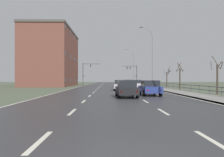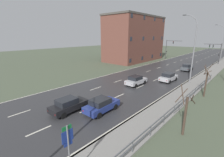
{
  "view_description": "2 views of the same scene",
  "coord_description": "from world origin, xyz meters",
  "px_view_note": "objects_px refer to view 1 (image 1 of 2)",
  "views": [
    {
      "loc": [
        -0.49,
        -4.01,
        1.7
      ],
      "look_at": [
        0.67,
        63.36,
        1.89
      ],
      "focal_mm": 35.71,
      "sensor_mm": 36.0,
      "label": 1
    },
    {
      "loc": [
        14.93,
        8.28,
        7.99
      ],
      "look_at": [
        0.0,
        24.81,
        1.81
      ],
      "focal_mm": 25.07,
      "sensor_mm": 36.0,
      "label": 2
    }
  ],
  "objects_px": {
    "car_near_right": "(150,88)",
    "brick_building": "(52,58)",
    "street_lamp_distant": "(133,67)",
    "car_far_right": "(136,84)",
    "car_far_left": "(128,83)",
    "street_lamp_midground": "(152,58)",
    "car_distant": "(120,85)",
    "traffic_signal_left": "(86,71)",
    "car_mid_centre": "(126,89)",
    "traffic_signal_right": "(133,71)"
  },
  "relations": [
    {
      "from": "traffic_signal_left",
      "to": "traffic_signal_right",
      "type": "bearing_deg",
      "value": -1.19
    },
    {
      "from": "car_distant",
      "to": "car_near_right",
      "type": "relative_size",
      "value": 1.0
    },
    {
      "from": "traffic_signal_left",
      "to": "car_mid_centre",
      "type": "height_order",
      "value": "traffic_signal_left"
    },
    {
      "from": "traffic_signal_right",
      "to": "street_lamp_distant",
      "type": "bearing_deg",
      "value": 82.7
    },
    {
      "from": "street_lamp_midground",
      "to": "car_distant",
      "type": "height_order",
      "value": "street_lamp_midground"
    },
    {
      "from": "traffic_signal_left",
      "to": "brick_building",
      "type": "distance_m",
      "value": 12.57
    },
    {
      "from": "traffic_signal_left",
      "to": "car_near_right",
      "type": "bearing_deg",
      "value": -75.74
    },
    {
      "from": "traffic_signal_left",
      "to": "car_far_right",
      "type": "relative_size",
      "value": 1.55
    },
    {
      "from": "car_near_right",
      "to": "brick_building",
      "type": "relative_size",
      "value": 0.2
    },
    {
      "from": "traffic_signal_left",
      "to": "car_far_left",
      "type": "xyz_separation_m",
      "value": [
        10.98,
        -14.92,
        -3.41
      ]
    },
    {
      "from": "street_lamp_midground",
      "to": "traffic_signal_right",
      "type": "bearing_deg",
      "value": 91.43
    },
    {
      "from": "car_distant",
      "to": "car_far_left",
      "type": "relative_size",
      "value": 1.0
    },
    {
      "from": "car_mid_centre",
      "to": "car_far_left",
      "type": "height_order",
      "value": "same"
    },
    {
      "from": "street_lamp_distant",
      "to": "car_mid_centre",
      "type": "distance_m",
      "value": 49.71
    },
    {
      "from": "street_lamp_distant",
      "to": "brick_building",
      "type": "distance_m",
      "value": 25.98
    },
    {
      "from": "street_lamp_midground",
      "to": "traffic_signal_right",
      "type": "relative_size",
      "value": 1.94
    },
    {
      "from": "street_lamp_distant",
      "to": "car_far_right",
      "type": "distance_m",
      "value": 31.15
    },
    {
      "from": "traffic_signal_left",
      "to": "brick_building",
      "type": "height_order",
      "value": "brick_building"
    },
    {
      "from": "car_far_right",
      "to": "traffic_signal_right",
      "type": "bearing_deg",
      "value": 87.06
    },
    {
      "from": "car_far_left",
      "to": "traffic_signal_right",
      "type": "bearing_deg",
      "value": 76.95
    },
    {
      "from": "street_lamp_distant",
      "to": "car_far_right",
      "type": "bearing_deg",
      "value": -95.64
    },
    {
      "from": "car_mid_centre",
      "to": "brick_building",
      "type": "distance_m",
      "value": 38.92
    },
    {
      "from": "traffic_signal_right",
      "to": "car_mid_centre",
      "type": "bearing_deg",
      "value": -97.19
    },
    {
      "from": "street_lamp_midground",
      "to": "car_mid_centre",
      "type": "bearing_deg",
      "value": -107.58
    },
    {
      "from": "street_lamp_distant",
      "to": "car_far_left",
      "type": "height_order",
      "value": "street_lamp_distant"
    },
    {
      "from": "car_mid_centre",
      "to": "car_near_right",
      "type": "bearing_deg",
      "value": 40.02
    },
    {
      "from": "traffic_signal_right",
      "to": "car_far_left",
      "type": "height_order",
      "value": "traffic_signal_right"
    },
    {
      "from": "traffic_signal_right",
      "to": "car_distant",
      "type": "xyz_separation_m",
      "value": [
        -5.57,
        -31.84,
        -3.15
      ]
    },
    {
      "from": "traffic_signal_left",
      "to": "car_distant",
      "type": "xyz_separation_m",
      "value": [
        8.27,
        -32.12,
        -3.41
      ]
    },
    {
      "from": "traffic_signal_left",
      "to": "car_mid_centre",
      "type": "distance_m",
      "value": 45.77
    },
    {
      "from": "traffic_signal_left",
      "to": "car_mid_centre",
      "type": "xyz_separation_m",
      "value": [
        8.21,
        -44.9,
        -3.41
      ]
    },
    {
      "from": "car_distant",
      "to": "traffic_signal_left",
      "type": "bearing_deg",
      "value": 105.75
    },
    {
      "from": "street_lamp_distant",
      "to": "car_far_left",
      "type": "xyz_separation_m",
      "value": [
        -3.43,
        -19.14,
        -4.58
      ]
    },
    {
      "from": "traffic_signal_left",
      "to": "brick_building",
      "type": "xyz_separation_m",
      "value": [
        -7.42,
        -9.78,
        2.71
      ]
    },
    {
      "from": "street_lamp_distant",
      "to": "brick_building",
      "type": "relative_size",
      "value": 0.53
    },
    {
      "from": "car_near_right",
      "to": "street_lamp_midground",
      "type": "bearing_deg",
      "value": 76.35
    },
    {
      "from": "street_lamp_distant",
      "to": "traffic_signal_right",
      "type": "relative_size",
      "value": 1.91
    },
    {
      "from": "car_far_right",
      "to": "car_far_left",
      "type": "relative_size",
      "value": 1.0
    },
    {
      "from": "traffic_signal_right",
      "to": "car_near_right",
      "type": "distance_m",
      "value": 42.47
    },
    {
      "from": "street_lamp_midground",
      "to": "car_far_left",
      "type": "bearing_deg",
      "value": 108.74
    },
    {
      "from": "traffic_signal_right",
      "to": "car_distant",
      "type": "relative_size",
      "value": 1.4
    },
    {
      "from": "car_far_right",
      "to": "car_mid_centre",
      "type": "relative_size",
      "value": 1.0
    },
    {
      "from": "street_lamp_midground",
      "to": "street_lamp_distant",
      "type": "bearing_deg",
      "value": 90.09
    },
    {
      "from": "traffic_signal_left",
      "to": "street_lamp_distant",
      "type": "bearing_deg",
      "value": 16.3
    },
    {
      "from": "street_lamp_midground",
      "to": "brick_building",
      "type": "height_order",
      "value": "brick_building"
    },
    {
      "from": "traffic_signal_right",
      "to": "car_mid_centre",
      "type": "xyz_separation_m",
      "value": [
        -5.63,
        -44.61,
        -3.15
      ]
    },
    {
      "from": "street_lamp_midground",
      "to": "car_far_left",
      "type": "distance_m",
      "value": 11.8
    },
    {
      "from": "car_distant",
      "to": "car_far_right",
      "type": "relative_size",
      "value": 0.99
    },
    {
      "from": "street_lamp_distant",
      "to": "car_far_left",
      "type": "relative_size",
      "value": 2.66
    },
    {
      "from": "traffic_signal_left",
      "to": "car_distant",
      "type": "distance_m",
      "value": 33.34
    }
  ]
}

